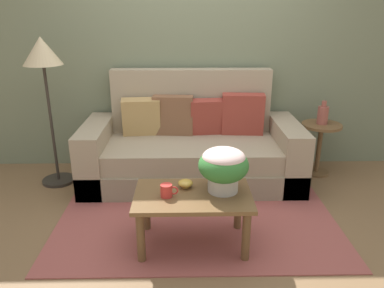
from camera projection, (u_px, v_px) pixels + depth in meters
The scene contains 11 objects.
ground_plane at pixel (196, 212), 3.38m from camera, with size 14.00×14.00×0.00m, color brown.
wall_back at pixel (193, 42), 4.04m from camera, with size 6.40×0.12×2.76m, color slate.
area_rug at pixel (196, 207), 3.45m from camera, with size 2.37×1.90×0.01m, color #994C47.
couch at pixel (192, 149), 3.94m from camera, with size 2.20×0.94×1.12m.
coffee_table at pixel (193, 203), 2.80m from camera, with size 0.87×0.54×0.43m.
side_table at pixel (320, 140), 4.03m from camera, with size 0.42×0.42×0.57m.
floor_lamp at pixel (43, 65), 3.55m from camera, with size 0.37×0.37×1.48m.
potted_plant at pixel (223, 165), 2.75m from camera, with size 0.37×0.37×0.34m.
coffee_mug at pixel (167, 191), 2.72m from camera, with size 0.13×0.09×0.10m.
snack_bowl at pixel (185, 183), 2.87m from camera, with size 0.11×0.11×0.06m.
table_vase at pixel (323, 115), 3.95m from camera, with size 0.11×0.11×0.25m.
Camera 1 is at (-0.10, -2.96, 1.73)m, focal length 35.07 mm.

